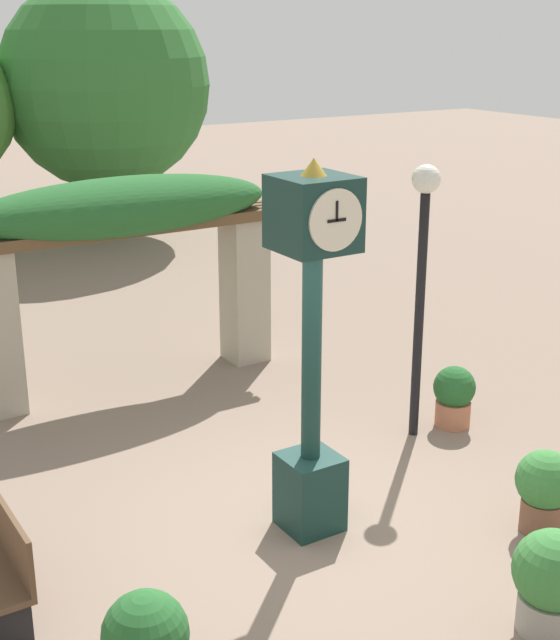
{
  "coord_description": "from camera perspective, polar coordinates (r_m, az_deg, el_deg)",
  "views": [
    {
      "loc": [
        -3.89,
        -5.76,
        4.27
      ],
      "look_at": [
        0.02,
        0.51,
        1.8
      ],
      "focal_mm": 50.0,
      "sensor_mm": 36.0,
      "label": 1
    }
  ],
  "objects": [
    {
      "name": "potted_plant_far_left",
      "position": [
        10.07,
        11.07,
        -4.72
      ],
      "size": [
        0.47,
        0.47,
        0.69
      ],
      "color": "#B26B4C",
      "rests_on": "ground"
    },
    {
      "name": "potted_plant_far_right",
      "position": [
        7.02,
        17.03,
        -15.61
      ],
      "size": [
        0.6,
        0.6,
        0.81
      ],
      "color": "gray",
      "rests_on": "ground"
    },
    {
      "name": "lamp_post",
      "position": [
        9.24,
        9.11,
        4.31
      ],
      "size": [
        0.29,
        0.29,
        2.94
      ],
      "color": "black",
      "rests_on": "ground"
    },
    {
      "name": "pedestal_clock",
      "position": [
        7.4,
        2.05,
        -1.18
      ],
      "size": [
        0.6,
        0.64,
        3.28
      ],
      "color": "#14332D",
      "rests_on": "ground"
    },
    {
      "name": "potted_plant_near_right",
      "position": [
        8.23,
        16.58,
        -10.26
      ],
      "size": [
        0.52,
        0.52,
        0.76
      ],
      "color": "brown",
      "rests_on": "ground"
    },
    {
      "name": "pergola",
      "position": [
        10.73,
        -9.93,
        5.52
      ],
      "size": [
        4.35,
        1.1,
        2.58
      ],
      "color": "#A89E89",
      "rests_on": "ground"
    },
    {
      "name": "ground_plane",
      "position": [
        8.15,
        1.84,
        -13.11
      ],
      "size": [
        60.0,
        60.0,
        0.0
      ],
      "primitive_type": "plane",
      "color": "#7F6B5B"
    }
  ]
}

